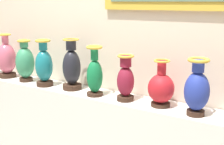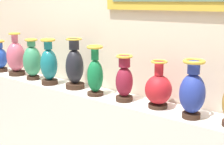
% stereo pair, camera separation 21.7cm
% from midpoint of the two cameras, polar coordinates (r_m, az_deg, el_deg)
% --- Properties ---
extents(back_wall, '(5.45, 0.14, 2.91)m').
position_cam_midpoint_polar(back_wall, '(2.53, 5.52, 6.86)').
color(back_wall, beige).
rests_on(back_wall, ground_plane).
extents(vase_sapphire, '(0.14, 0.14, 0.33)m').
position_cam_midpoint_polar(vase_sapphire, '(3.46, -17.68, 2.51)').
color(vase_sapphire, '#382319').
rests_on(vase_sapphire, display_shelf).
extents(vase_rose, '(0.18, 0.18, 0.42)m').
position_cam_midpoint_polar(vase_rose, '(3.24, -14.99, 2.62)').
color(vase_rose, '#382319').
rests_on(vase_rose, display_shelf).
extents(vase_jade, '(0.17, 0.17, 0.38)m').
position_cam_midpoint_polar(vase_jade, '(3.02, -12.12, 2.06)').
color(vase_jade, '#382319').
rests_on(vase_jade, display_shelf).
extents(vase_teal, '(0.15, 0.15, 0.40)m').
position_cam_midpoint_polar(vase_teal, '(2.81, -9.07, 1.44)').
color(vase_teal, '#382319').
rests_on(vase_teal, display_shelf).
extents(vase_onyx, '(0.16, 0.16, 0.42)m').
position_cam_midpoint_polar(vase_onyx, '(2.65, -4.40, 1.02)').
color(vase_onyx, '#382319').
rests_on(vase_onyx, display_shelf).
extents(vase_emerald, '(0.13, 0.13, 0.39)m').
position_cam_midpoint_polar(vase_emerald, '(2.45, -0.51, -0.28)').
color(vase_emerald, '#382319').
rests_on(vase_emerald, display_shelf).
extents(vase_burgundy, '(0.13, 0.13, 0.34)m').
position_cam_midpoint_polar(vase_burgundy, '(2.32, 4.89, -1.40)').
color(vase_burgundy, '#382319').
rests_on(vase_burgundy, display_shelf).
extents(vase_crimson, '(0.18, 0.18, 0.33)m').
position_cam_midpoint_polar(vase_crimson, '(2.21, 11.10, -2.96)').
color(vase_crimson, '#382319').
rests_on(vase_crimson, display_shelf).
extents(vase_cobalt, '(0.16, 0.16, 0.37)m').
position_cam_midpoint_polar(vase_cobalt, '(2.06, 17.15, -3.32)').
color(vase_cobalt, '#382319').
rests_on(vase_cobalt, display_shelf).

